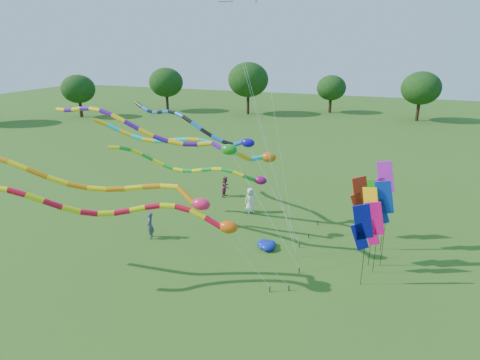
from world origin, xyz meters
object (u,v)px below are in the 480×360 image
(tube_kite_orange, at_px, (102,183))
(person_c, at_px, (226,187))
(blue_nylon_heap, at_px, (268,245))
(person_b, at_px, (150,226))
(tube_kite_red, at_px, (147,213))
(person_a, at_px, (250,200))

(tube_kite_orange, relative_size, person_c, 9.53)
(tube_kite_orange, distance_m, blue_nylon_heap, 10.25)
(blue_nylon_heap, distance_m, person_b, 7.42)
(tube_kite_red, xyz_separation_m, tube_kite_orange, (-2.45, 0.08, 1.19))
(person_a, relative_size, person_b, 1.08)
(tube_kite_orange, xyz_separation_m, person_a, (4.06, 10.51, -4.33))
(tube_kite_red, relative_size, person_a, 6.78)
(person_a, bearing_deg, tube_kite_red, -144.55)
(blue_nylon_heap, bearing_deg, person_a, 119.79)
(person_b, xyz_separation_m, person_c, (1.73, 8.33, -0.04))
(blue_nylon_heap, distance_m, person_a, 5.44)
(tube_kite_red, xyz_separation_m, person_a, (1.62, 10.59, -3.14))
(tube_kite_red, distance_m, person_c, 13.41)
(blue_nylon_heap, relative_size, person_c, 0.93)
(tube_kite_orange, bearing_deg, person_a, 58.30)
(tube_kite_red, bearing_deg, person_a, 63.40)
(person_b, bearing_deg, person_c, 147.47)
(tube_kite_red, xyz_separation_m, blue_nylon_heap, (4.30, 5.91, -3.87))
(tube_kite_red, bearing_deg, blue_nylon_heap, 36.09)
(person_a, height_order, person_b, person_a)
(tube_kite_red, height_order, tube_kite_orange, tube_kite_orange)
(tube_kite_red, height_order, person_b, tube_kite_red)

